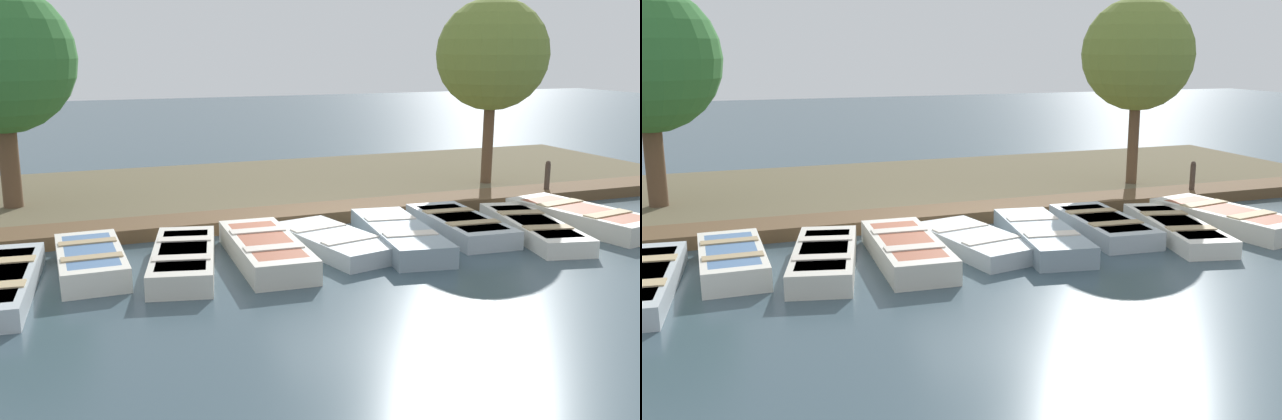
% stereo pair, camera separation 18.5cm
% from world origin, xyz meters
% --- Properties ---
extents(ground_plane, '(80.00, 80.00, 0.00)m').
position_xyz_m(ground_plane, '(0.00, 0.00, 0.00)').
color(ground_plane, '#384C56').
extents(shore_bank, '(8.00, 24.00, 0.15)m').
position_xyz_m(shore_bank, '(-5.00, 0.00, 0.07)').
color(shore_bank, brown).
rests_on(shore_bank, ground_plane).
extents(dock_walkway, '(1.14, 20.54, 0.27)m').
position_xyz_m(dock_walkway, '(-1.46, 0.00, 0.14)').
color(dock_walkway, brown).
rests_on(dock_walkway, ground_plane).
extents(rowboat_1, '(2.64, 1.08, 0.43)m').
position_xyz_m(rowboat_1, '(0.70, -4.71, 0.21)').
color(rowboat_1, silver).
rests_on(rowboat_1, ground_plane).
extents(rowboat_2, '(3.19, 1.66, 0.41)m').
position_xyz_m(rowboat_2, '(1.12, -3.22, 0.20)').
color(rowboat_2, beige).
rests_on(rowboat_2, ground_plane).
extents(rowboat_3, '(3.19, 1.25, 0.44)m').
position_xyz_m(rowboat_3, '(1.15, -1.78, 0.22)').
color(rowboat_3, beige).
rests_on(rowboat_3, ground_plane).
extents(rowboat_4, '(2.97, 1.78, 0.34)m').
position_xyz_m(rowboat_4, '(0.88, -0.36, 0.17)').
color(rowboat_4, '#B2BCC1').
rests_on(rowboat_4, ground_plane).
extents(rowboat_5, '(3.36, 1.54, 0.41)m').
position_xyz_m(rowboat_5, '(1.07, 0.91, 0.21)').
color(rowboat_5, '#8C9EA8').
rests_on(rowboat_5, ground_plane).
extents(rowboat_6, '(2.92, 1.37, 0.38)m').
position_xyz_m(rowboat_6, '(0.71, 2.47, 0.19)').
color(rowboat_6, '#B2BCC1').
rests_on(rowboat_6, ground_plane).
extents(rowboat_7, '(3.46, 1.68, 0.35)m').
position_xyz_m(rowboat_7, '(1.37, 3.76, 0.17)').
color(rowboat_7, silver).
rests_on(rowboat_7, ground_plane).
extents(rowboat_8, '(3.38, 1.82, 0.42)m').
position_xyz_m(rowboat_8, '(1.12, 5.19, 0.21)').
color(rowboat_8, beige).
rests_on(rowboat_8, ground_plane).
extents(mooring_post_far, '(0.13, 0.13, 0.98)m').
position_xyz_m(mooring_post_far, '(-1.39, 6.24, 0.50)').
color(mooring_post_far, '#47382D').
rests_on(mooring_post_far, ground_plane).
extents(park_tree_far_left, '(3.29, 3.29, 5.11)m').
position_xyz_m(park_tree_far_left, '(-4.52, -6.09, 3.44)').
color(park_tree_far_left, brown).
rests_on(park_tree_far_left, ground_plane).
extents(park_tree_left, '(2.90, 2.90, 4.98)m').
position_xyz_m(park_tree_left, '(-3.23, 5.70, 3.51)').
color(park_tree_left, brown).
rests_on(park_tree_left, ground_plane).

